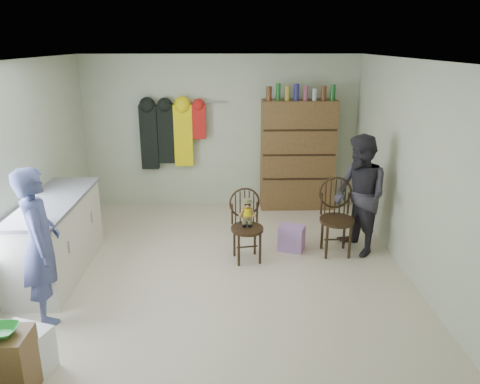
{
  "coord_description": "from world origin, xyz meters",
  "views": [
    {
      "loc": [
        0.12,
        -5.18,
        2.69
      ],
      "look_at": [
        0.25,
        0.2,
        0.95
      ],
      "focal_mm": 35.0,
      "sensor_mm": 36.0,
      "label": 1
    }
  ],
  "objects_px": {
    "chair_front": "(246,220)",
    "chair_far": "(336,214)",
    "counter": "(56,237)",
    "dresser": "(298,154)"
  },
  "relations": [
    {
      "from": "counter",
      "to": "chair_far",
      "type": "bearing_deg",
      "value": 8.43
    },
    {
      "from": "chair_far",
      "to": "counter",
      "type": "bearing_deg",
      "value": -171.63
    },
    {
      "from": "chair_front",
      "to": "chair_far",
      "type": "xyz_separation_m",
      "value": [
        1.18,
        0.18,
        0.01
      ]
    },
    {
      "from": "chair_front",
      "to": "counter",
      "type": "bearing_deg",
      "value": 178.13
    },
    {
      "from": "counter",
      "to": "dresser",
      "type": "relative_size",
      "value": 0.9
    },
    {
      "from": "chair_far",
      "to": "dresser",
      "type": "bearing_deg",
      "value": 98.44
    },
    {
      "from": "counter",
      "to": "dresser",
      "type": "distance_m",
      "value": 3.96
    },
    {
      "from": "chair_front",
      "to": "chair_far",
      "type": "bearing_deg",
      "value": -1.69
    },
    {
      "from": "counter",
      "to": "dresser",
      "type": "bearing_deg",
      "value": 35.69
    },
    {
      "from": "dresser",
      "to": "chair_far",
      "type": "bearing_deg",
      "value": -81.5
    }
  ]
}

